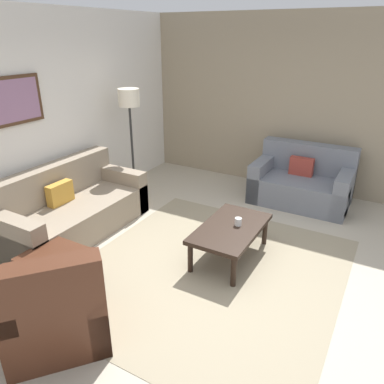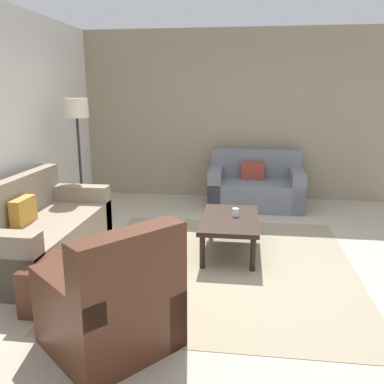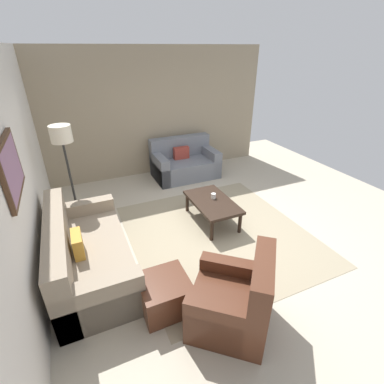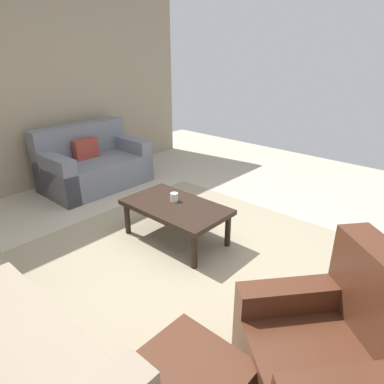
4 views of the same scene
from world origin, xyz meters
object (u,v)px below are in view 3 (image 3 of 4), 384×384
cup (213,196)px  framed_artwork (11,168)px  armchair_leather (236,304)px  lamp_standing (63,145)px  couch_main (83,256)px  ottoman (165,294)px  couch_loveseat (184,163)px  coffee_table (212,203)px

cup → framed_artwork: framed_artwork is taller
armchair_leather → lamp_standing: size_ratio=0.66×
couch_main → framed_artwork: size_ratio=2.28×
ottoman → cup: 2.07m
couch_loveseat → ottoman: 3.85m
cup → coffee_table: bearing=141.4°
armchair_leather → cup: bearing=-21.3°
framed_artwork → couch_main: bearing=-58.4°
cup → ottoman: bearing=136.2°
couch_main → lamp_standing: lamp_standing is taller
lamp_standing → framed_artwork: size_ratio=1.94×
couch_main → cup: size_ratio=22.29×
couch_loveseat → framed_artwork: 4.27m
armchair_leather → cup: 2.17m
armchair_leather → framed_artwork: 2.64m
couch_main → framed_artwork: bearing=121.6°
armchair_leather → framed_artwork: size_ratio=1.28×
coffee_table → cup: size_ratio=12.19×
couch_main → cup: bearing=-76.6°
coffee_table → cup: cup is taller
armchair_leather → ottoman: armchair_leather is taller
coffee_table → framed_artwork: 3.01m
couch_loveseat → cup: size_ratio=16.13×
armchair_leather → framed_artwork: (1.22, 1.86, 1.42)m
armchair_leather → ottoman: bearing=49.7°
couch_main → coffee_table: bearing=-78.2°
armchair_leather → couch_main: bearing=43.8°
couch_main → ottoman: (-0.95, -0.80, -0.10)m
couch_loveseat → cup: 2.00m
coffee_table → ottoman: bearing=136.0°
coffee_table → framed_artwork: (-0.72, 2.59, 1.37)m
lamp_standing → framed_artwork: framed_artwork is taller
couch_main → lamp_standing: size_ratio=1.18×
framed_artwork → couch_loveseat: bearing=-46.4°
lamp_standing → framed_artwork: 1.75m
cup → armchair_leather: bearing=158.7°
couch_main → armchair_leather: armchair_leather is taller
cup → couch_loveseat: bearing=-7.5°
framed_artwork → coffee_table: bearing=-74.5°
lamp_standing → cup: bearing=-111.6°
couch_main → cup: couch_main is taller
armchair_leather → framed_artwork: framed_artwork is taller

